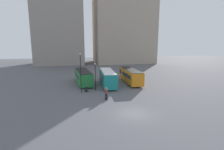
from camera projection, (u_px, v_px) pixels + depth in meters
The scene contains 11 objects.
ground_plane at pixel (134, 114), 21.08m from camera, with size 160.00×160.00×0.00m, color #56565B.
building_block_left at pixel (58, 6), 65.98m from camera, with size 18.18×13.84×43.66m.
building_block_right at pixel (123, 19), 72.29m from camera, with size 23.62×17.33×36.21m.
bus_0 at pixel (83, 77), 36.07m from camera, with size 3.29×9.28×2.78m.
bus_1 at pixel (108, 77), 34.56m from camera, with size 3.05×9.21×2.99m.
bus_2 at pixel (130, 75), 37.00m from camera, with size 2.76×9.70×2.86m.
traveler at pixel (106, 92), 26.35m from camera, with size 0.62×0.62×1.82m.
suitcase at pixel (106, 98), 26.00m from camera, with size 0.33×0.42×0.75m.
lamp_post_0 at pixel (81, 70), 29.16m from camera, with size 0.28×0.28×6.72m.
lamp_post_1 at pixel (95, 74), 30.81m from camera, with size 0.28×0.28×4.92m.
trash_bin at pixel (86, 90), 30.23m from camera, with size 0.52×0.52×0.85m.
Camera 1 is at (-6.98, -18.77, 8.49)m, focal length 28.00 mm.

